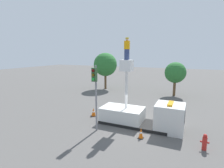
{
  "coord_description": "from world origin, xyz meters",
  "views": [
    {
      "loc": [
        4.06,
        -13.4,
        5.9
      ],
      "look_at": [
        -1.51,
        -1.15,
        3.53
      ],
      "focal_mm": 28.0,
      "sensor_mm": 36.0,
      "label": 1
    }
  ],
  "objects_px": {
    "traffic_cone_rear": "(94,112)",
    "tree_right_bg": "(105,65)",
    "worker": "(127,49)",
    "traffic_cone_curbside": "(141,133)",
    "traffic_light_pole": "(95,86)",
    "bucket_truck": "(142,115)",
    "tree_left_bg": "(175,73)",
    "fire_hydrant": "(205,142)"
  },
  "relations": [
    {
      "from": "traffic_cone_rear",
      "to": "fire_hydrant",
      "type": "bearing_deg",
      "value": -14.08
    },
    {
      "from": "worker",
      "to": "traffic_cone_rear",
      "type": "bearing_deg",
      "value": 174.18
    },
    {
      "from": "tree_right_bg",
      "to": "bucket_truck",
      "type": "bearing_deg",
      "value": -52.45
    },
    {
      "from": "traffic_cone_curbside",
      "to": "tree_left_bg",
      "type": "relative_size",
      "value": 0.16
    },
    {
      "from": "traffic_cone_curbside",
      "to": "tree_left_bg",
      "type": "xyz_separation_m",
      "value": [
        0.92,
        14.26,
        2.88
      ]
    },
    {
      "from": "fire_hydrant",
      "to": "tree_left_bg",
      "type": "distance_m",
      "value": 14.69
    },
    {
      "from": "worker",
      "to": "traffic_light_pole",
      "type": "xyz_separation_m",
      "value": [
        -1.57,
        -2.44,
        -2.7
      ]
    },
    {
      "from": "worker",
      "to": "fire_hydrant",
      "type": "bearing_deg",
      "value": -18.63
    },
    {
      "from": "fire_hydrant",
      "to": "traffic_light_pole",
      "type": "bearing_deg",
      "value": -176.44
    },
    {
      "from": "worker",
      "to": "tree_left_bg",
      "type": "distance_m",
      "value": 12.81
    },
    {
      "from": "traffic_light_pole",
      "to": "traffic_cone_curbside",
      "type": "xyz_separation_m",
      "value": [
        3.46,
        0.31,
        -3.2
      ]
    },
    {
      "from": "traffic_cone_curbside",
      "to": "tree_right_bg",
      "type": "relative_size",
      "value": 0.13
    },
    {
      "from": "traffic_cone_curbside",
      "to": "tree_right_bg",
      "type": "height_order",
      "value": "tree_right_bg"
    },
    {
      "from": "bucket_truck",
      "to": "traffic_cone_rear",
      "type": "height_order",
      "value": "bucket_truck"
    },
    {
      "from": "bucket_truck",
      "to": "worker",
      "type": "xyz_separation_m",
      "value": [
        -1.39,
        0.0,
        5.35
      ]
    },
    {
      "from": "traffic_light_pole",
      "to": "tree_left_bg",
      "type": "xyz_separation_m",
      "value": [
        4.39,
        14.57,
        -0.32
      ]
    },
    {
      "from": "tree_right_bg",
      "to": "worker",
      "type": "bearing_deg",
      "value": -56.7
    },
    {
      "from": "worker",
      "to": "traffic_cone_rear",
      "type": "xyz_separation_m",
      "value": [
        -3.4,
        0.35,
        -5.88
      ]
    },
    {
      "from": "bucket_truck",
      "to": "traffic_light_pole",
      "type": "distance_m",
      "value": 4.66
    },
    {
      "from": "bucket_truck",
      "to": "tree_right_bg",
      "type": "xyz_separation_m",
      "value": [
        -9.54,
        12.4,
        3.16
      ]
    },
    {
      "from": "worker",
      "to": "traffic_cone_curbside",
      "type": "xyz_separation_m",
      "value": [
        1.89,
        -2.13,
        -5.89
      ]
    },
    {
      "from": "bucket_truck",
      "to": "fire_hydrant",
      "type": "distance_m",
      "value": 4.91
    },
    {
      "from": "traffic_light_pole",
      "to": "fire_hydrant",
      "type": "bearing_deg",
      "value": 3.56
    },
    {
      "from": "worker",
      "to": "traffic_cone_curbside",
      "type": "height_order",
      "value": "worker"
    },
    {
      "from": "bucket_truck",
      "to": "tree_left_bg",
      "type": "relative_size",
      "value": 1.43
    },
    {
      "from": "traffic_cone_rear",
      "to": "traffic_cone_curbside",
      "type": "bearing_deg",
      "value": -25.09
    },
    {
      "from": "tree_right_bg",
      "to": "traffic_cone_rear",
      "type": "bearing_deg",
      "value": -68.51
    },
    {
      "from": "fire_hydrant",
      "to": "tree_left_bg",
      "type": "xyz_separation_m",
      "value": [
        -3.05,
        14.1,
        2.74
      ]
    },
    {
      "from": "traffic_light_pole",
      "to": "fire_hydrant",
      "type": "height_order",
      "value": "traffic_light_pole"
    },
    {
      "from": "bucket_truck",
      "to": "tree_left_bg",
      "type": "bearing_deg",
      "value": 83.28
    },
    {
      "from": "traffic_light_pole",
      "to": "tree_right_bg",
      "type": "relative_size",
      "value": 0.84
    },
    {
      "from": "fire_hydrant",
      "to": "tree_right_bg",
      "type": "bearing_deg",
      "value": 134.26
    },
    {
      "from": "traffic_cone_curbside",
      "to": "tree_left_bg",
      "type": "distance_m",
      "value": 14.57
    },
    {
      "from": "tree_right_bg",
      "to": "traffic_cone_curbside",
      "type": "bearing_deg",
      "value": -55.37
    },
    {
      "from": "traffic_cone_rear",
      "to": "tree_right_bg",
      "type": "height_order",
      "value": "tree_right_bg"
    },
    {
      "from": "fire_hydrant",
      "to": "worker",
      "type": "bearing_deg",
      "value": 161.37
    },
    {
      "from": "traffic_light_pole",
      "to": "traffic_cone_rear",
      "type": "relative_size",
      "value": 6.38
    },
    {
      "from": "traffic_light_pole",
      "to": "bucket_truck",
      "type": "bearing_deg",
      "value": 39.5
    },
    {
      "from": "worker",
      "to": "tree_right_bg",
      "type": "distance_m",
      "value": 15.0
    },
    {
      "from": "traffic_light_pole",
      "to": "traffic_cone_curbside",
      "type": "relative_size",
      "value": 6.52
    },
    {
      "from": "tree_left_bg",
      "to": "tree_right_bg",
      "type": "relative_size",
      "value": 0.79
    },
    {
      "from": "tree_right_bg",
      "to": "traffic_light_pole",
      "type": "bearing_deg",
      "value": -66.1
    }
  ]
}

